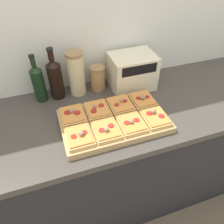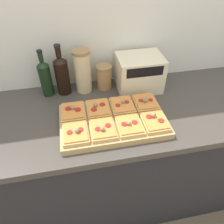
{
  "view_description": "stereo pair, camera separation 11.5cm",
  "coord_description": "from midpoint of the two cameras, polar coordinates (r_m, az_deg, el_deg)",
  "views": [
    {
      "loc": [
        -0.32,
        -0.56,
        1.73
      ],
      "look_at": [
        -0.04,
        0.25,
        0.97
      ],
      "focal_mm": 35.0,
      "sensor_mm": 36.0,
      "label": 1
    },
    {
      "loc": [
        -0.21,
        -0.59,
        1.73
      ],
      "look_at": [
        -0.04,
        0.25,
        0.97
      ],
      "focal_mm": 35.0,
      "sensor_mm": 36.0,
      "label": 2
    }
  ],
  "objects": [
    {
      "name": "grain_jar_short",
      "position": [
        1.37,
        0.34,
        9.01
      ],
      "size": [
        0.09,
        0.09,
        0.16
      ],
      "color": "#AD7F4C",
      "rests_on": "kitchen_counter"
    },
    {
      "name": "cutting_board",
      "position": [
        1.15,
        3.14,
        -2.53
      ],
      "size": [
        0.55,
        0.33,
        0.04
      ],
      "primitive_type": "cube",
      "color": "tan",
      "rests_on": "kitchen_counter"
    },
    {
      "name": "grain_jar_tall",
      "position": [
        1.33,
        -5.2,
        10.47
      ],
      "size": [
        0.1,
        0.1,
        0.27
      ],
      "color": "beige",
      "rests_on": "kitchen_counter"
    },
    {
      "name": "pizza_slice_back_midright",
      "position": [
        1.2,
        5.41,
        1.59
      ],
      "size": [
        0.12,
        0.15,
        0.05
      ],
      "color": "tan",
      "rests_on": "cutting_board"
    },
    {
      "name": "pizza_slice_back_left",
      "position": [
        1.16,
        -7.32,
        -0.03
      ],
      "size": [
        0.12,
        0.15,
        0.05
      ],
      "color": "tan",
      "rests_on": "cutting_board"
    },
    {
      "name": "olive_oil_bottle",
      "position": [
        1.34,
        -14.68,
        8.61
      ],
      "size": [
        0.07,
        0.07,
        0.29
      ],
      "color": "black",
      "rests_on": "kitchen_counter"
    },
    {
      "name": "kitchen_counter",
      "position": [
        1.58,
        3.04,
        -12.26
      ],
      "size": [
        2.63,
        0.67,
        0.91
      ],
      "color": "#232328",
      "rests_on": "ground_plane"
    },
    {
      "name": "pizza_slice_front_midleft",
      "position": [
        1.06,
        0.7,
        -4.67
      ],
      "size": [
        0.12,
        0.15,
        0.05
      ],
      "color": "tan",
      "rests_on": "cutting_board"
    },
    {
      "name": "toaster_oven",
      "position": [
        1.38,
        9.51,
        9.96
      ],
      "size": [
        0.29,
        0.21,
        0.22
      ],
      "color": "beige",
      "rests_on": "kitchen_counter"
    },
    {
      "name": "wall_back",
      "position": [
        1.37,
        0.57,
        20.9
      ],
      "size": [
        6.0,
        0.06,
        2.5
      ],
      "color": "silver",
      "rests_on": "ground_plane"
    },
    {
      "name": "pizza_slice_front_left",
      "position": [
        1.05,
        -6.44,
        -5.64
      ],
      "size": [
        0.12,
        0.15,
        0.05
      ],
      "color": "tan",
      "rests_on": "cutting_board"
    },
    {
      "name": "pizza_slice_front_midright",
      "position": [
        1.09,
        7.59,
        -3.63
      ],
      "size": [
        0.12,
        0.15,
        0.05
      ],
      "color": "tan",
      "rests_on": "cutting_board"
    },
    {
      "name": "wine_bottle",
      "position": [
        1.33,
        -10.52,
        9.54
      ],
      "size": [
        0.08,
        0.08,
        0.31
      ],
      "color": "black",
      "rests_on": "kitchen_counter"
    },
    {
      "name": "pizza_slice_back_midleft",
      "position": [
        1.17,
        -0.88,
        0.79
      ],
      "size": [
        0.12,
        0.15,
        0.05
      ],
      "color": "tan",
      "rests_on": "cutting_board"
    },
    {
      "name": "pizza_slice_front_right",
      "position": [
        1.13,
        14.01,
        -2.56
      ],
      "size": [
        0.12,
        0.15,
        0.06
      ],
      "color": "tan",
      "rests_on": "cutting_board"
    },
    {
      "name": "pizza_slice_back_right",
      "position": [
        1.24,
        11.35,
        2.35
      ],
      "size": [
        0.12,
        0.15,
        0.06
      ],
      "color": "tan",
      "rests_on": "cutting_board"
    }
  ]
}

